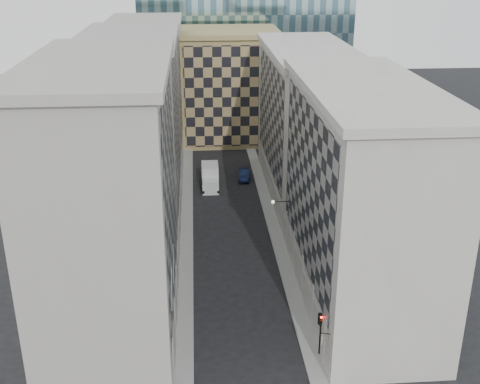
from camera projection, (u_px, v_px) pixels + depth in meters
name	position (u px, v px, depth m)	size (l,w,h in m)	color
sidewalk_west	(187.00, 232.00, 71.43)	(1.50, 100.00, 0.15)	gray
sidewalk_east	(274.00, 229.00, 72.15)	(1.50, 100.00, 0.15)	gray
bldg_left_a	(111.00, 206.00, 49.06)	(10.80, 22.80, 23.70)	#A29C92
bldg_left_b	(135.00, 135.00, 69.56)	(10.80, 22.80, 22.70)	#98968D
bldg_left_c	(148.00, 96.00, 90.07)	(10.80, 22.80, 21.70)	#A29C92
bldg_right_a	(359.00, 197.00, 54.82)	(10.80, 26.80, 20.70)	#B1ABA2
bldg_right_b	(307.00, 122.00, 79.93)	(10.80, 28.80, 19.70)	#B1ABA2
tan_block	(229.00, 85.00, 103.39)	(16.80, 14.80, 18.80)	tan
flagpoles_left	(172.00, 276.00, 46.23)	(0.10, 6.33, 2.33)	gray
bracket_lamp	(275.00, 202.00, 64.24)	(1.98, 0.36, 0.36)	black
traffic_light	(321.00, 325.00, 48.89)	(0.49, 0.43, 3.85)	black
box_truck	(210.00, 178.00, 84.48)	(2.36, 5.73, 3.14)	silver
dark_car	(244.00, 174.00, 87.61)	(1.55, 4.45, 1.46)	#101A3D
shop_sign	(323.00, 338.00, 45.81)	(0.79, 0.69, 0.79)	black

